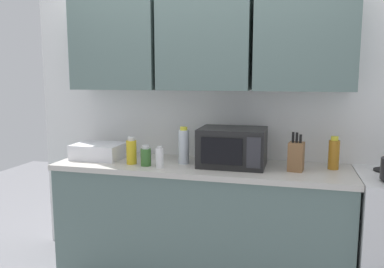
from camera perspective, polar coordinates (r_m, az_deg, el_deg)
name	(u,v)px	position (r m, az deg, el deg)	size (l,w,h in m)	color
wall_back_with_cabinets	(208,74)	(3.06, 2.32, 8.84)	(3.05, 0.38, 2.60)	white
counter_run	(200,222)	(3.03, 1.21, -12.78)	(2.18, 0.63, 0.90)	slate
microwave	(232,147)	(2.85, 6.00, -1.92)	(0.48, 0.37, 0.28)	black
dish_rack	(99,151)	(3.19, -13.56, -2.46)	(0.38, 0.30, 0.12)	silver
knife_block	(296,156)	(2.78, 15.11, -3.17)	(0.12, 0.13, 0.27)	brown
bottle_green_oil	(146,156)	(2.87, -6.83, -3.29)	(0.08, 0.08, 0.15)	#386B2D
bottle_white_jar	(160,158)	(2.79, -4.80, -3.49)	(0.06, 0.06, 0.16)	white
bottle_amber_vinegar	(334,154)	(2.91, 20.19, -2.76)	(0.08, 0.08, 0.24)	#AD701E
bottle_yellow_mustard	(131,151)	(2.94, -8.93, -2.55)	(0.08, 0.08, 0.20)	gold
bottle_clear_tall	(184,146)	(2.91, -1.23, -1.80)	(0.08, 0.08, 0.28)	silver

